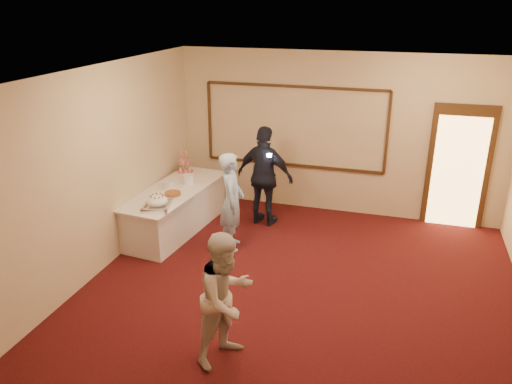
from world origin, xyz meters
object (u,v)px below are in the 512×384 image
guest (265,177)px  tart (173,194)px  pavlova_tray (157,203)px  buffet_table (175,209)px  woman (226,298)px  cupcake_stand (185,164)px  plate_stack_b (188,179)px  plate_stack_a (168,185)px  man (232,202)px

guest → tart: bearing=47.5°
pavlova_tray → guest: 2.03m
buffet_table → guest: size_ratio=1.38×
guest → woman: bearing=109.5°
cupcake_stand → guest: (1.63, -0.19, -0.03)m
pavlova_tray → plate_stack_b: (0.01, 1.15, -0.00)m
tart → plate_stack_b: bearing=88.7°
tart → guest: guest is taller
buffet_table → cupcake_stand: size_ratio=5.49×
pavlova_tray → plate_stack_a: size_ratio=3.32×
plate_stack_b → man: man is taller
buffet_table → pavlova_tray: bearing=-81.6°
tart → guest: 1.65m
plate_stack_a → tart: plate_stack_a is taller
tart → buffet_table: bearing=113.1°
pavlova_tray → plate_stack_b: size_ratio=2.96×
cupcake_stand → woman: size_ratio=0.29×
pavlova_tray → guest: (1.31, 1.54, 0.05)m
buffet_table → plate_stack_a: 0.47m
woman → pavlova_tray: bearing=68.4°
plate_stack_a → tart: 0.33m
plate_stack_b → tart: 0.61m
woman → guest: guest is taller
plate_stack_a → pavlova_tray: bearing=-75.8°
buffet_table → woman: 3.56m
woman → cupcake_stand: bearing=56.1°
man → guest: (0.25, 1.05, 0.10)m
cupcake_stand → man: bearing=-42.0°
cupcake_stand → plate_stack_b: 0.68m
plate_stack_b → cupcake_stand: bearing=119.4°
pavlova_tray → plate_stack_a: pavlova_tray is taller
plate_stack_b → tart: size_ratio=0.66×
plate_stack_a → tart: (0.20, -0.26, -0.05)m
plate_stack_b → man: size_ratio=0.12×
buffet_table → plate_stack_a: plate_stack_a is taller
buffet_table → plate_stack_a: bearing=-162.1°
guest → pavlova_tray: bearing=59.9°
plate_stack_a → tart: bearing=-51.9°
buffet_table → cupcake_stand: cupcake_stand is taller
plate_stack_b → man: (1.05, -0.65, -0.05)m
plate_stack_a → guest: bearing=26.0°
pavlova_tray → man: size_ratio=0.37×
plate_stack_b → tart: plate_stack_b is taller
cupcake_stand → buffet_table: bearing=-77.9°
plate_stack_a → guest: guest is taller
plate_stack_b → guest: (1.30, 0.39, 0.05)m
buffet_table → plate_stack_b: 0.58m
plate_stack_b → guest: size_ratio=0.11×
buffet_table → pavlova_tray: pavlova_tray is taller
pavlova_tray → plate_stack_a: bearing=104.2°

